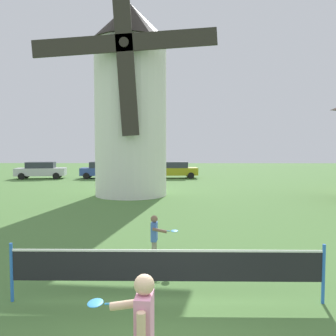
% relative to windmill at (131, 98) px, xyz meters
% --- Properties ---
extents(windmill, '(9.67, 4.99, 13.15)m').
position_rel_windmill_xyz_m(windmill, '(0.00, 0.00, 0.00)').
color(windmill, white).
rests_on(windmill, ground_plane).
extents(tennis_net, '(5.80, 0.06, 1.10)m').
position_rel_windmill_xyz_m(tennis_net, '(2.40, -14.05, -5.18)').
color(tennis_net, blue).
rests_on(tennis_net, ground_plane).
extents(player_near, '(0.80, 0.61, 1.49)m').
position_rel_windmill_xyz_m(player_near, '(2.19, -16.53, -5.03)').
color(player_near, '#333338').
rests_on(player_near, ground_plane).
extents(player_far, '(0.69, 0.53, 1.18)m').
position_rel_windmill_xyz_m(player_far, '(2.08, -11.87, -5.20)').
color(player_far, '#9E937F').
rests_on(player_far, ground_plane).
extents(parked_car_silver, '(4.69, 2.44, 1.56)m').
position_rel_windmill_xyz_m(parked_car_silver, '(-9.88, 10.96, -5.06)').
color(parked_car_silver, silver).
rests_on(parked_car_silver, ground_plane).
extents(parked_car_blue, '(4.12, 2.16, 1.56)m').
position_rel_windmill_xyz_m(parked_car_blue, '(-4.18, 11.35, -5.06)').
color(parked_car_blue, '#334C99').
rests_on(parked_car_blue, ground_plane).
extents(parked_car_mustard, '(4.45, 2.15, 1.56)m').
position_rel_windmill_xyz_m(parked_car_mustard, '(2.70, 11.63, -5.06)').
color(parked_car_mustard, '#999919').
rests_on(parked_car_mustard, ground_plane).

